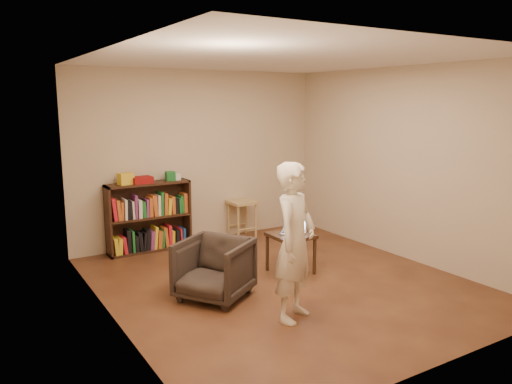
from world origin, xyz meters
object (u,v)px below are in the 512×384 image
bookshelf (149,221)px  stool (242,208)px  person (295,242)px  armchair (214,269)px  side_table (291,240)px  laptop (294,228)px

bookshelf → stool: bearing=-2.4°
person → armchair: bearing=86.6°
stool → side_table: 1.81m
bookshelf → stool: (1.51, -0.06, 0.03)m
side_table → armchair: bearing=-168.3°
armchair → person: (0.45, -0.88, 0.45)m
stool → laptop: bearing=-98.5°
stool → side_table: bearing=-100.1°
bookshelf → armchair: bearing=-90.1°
bookshelf → laptop: bookshelf is taller
person → side_table: bearing=25.7°
side_table → person: person is taller
stool → laptop: 1.79m
bookshelf → stool: size_ratio=2.06×
side_table → person: size_ratio=0.32×
bookshelf → side_table: 2.20m
side_table → laptop: size_ratio=1.33×
stool → laptop: laptop is taller
bookshelf → armchair: (-0.00, -2.10, -0.11)m
bookshelf → armchair: bookshelf is taller
person → stool: bearing=39.4°
side_table → laptop: (0.05, 0.01, 0.14)m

